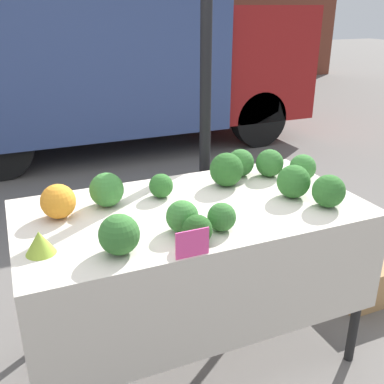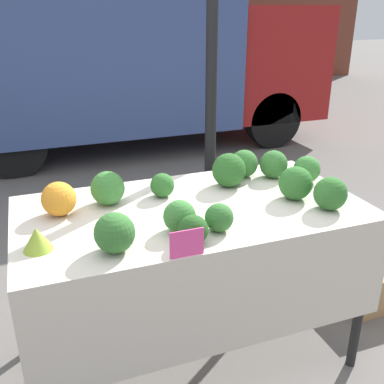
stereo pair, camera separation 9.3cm
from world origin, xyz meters
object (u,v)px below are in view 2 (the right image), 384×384
(produce_crate, at_px, (368,284))
(parked_truck, at_px, (121,48))
(orange_cauliflower, at_px, (59,199))
(price_sign, at_px, (187,243))

(produce_crate, bearing_deg, parked_truck, 98.84)
(parked_truck, bearing_deg, orange_cauliflower, -106.11)
(price_sign, bearing_deg, parked_truck, 80.73)
(parked_truck, relative_size, produce_crate, 12.26)
(orange_cauliflower, bearing_deg, produce_crate, -2.55)
(parked_truck, height_order, price_sign, parked_truck)
(parked_truck, distance_m, produce_crate, 4.49)
(parked_truck, bearing_deg, price_sign, -99.27)
(orange_cauliflower, relative_size, produce_crate, 0.40)
(orange_cauliflower, distance_m, price_sign, 0.72)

